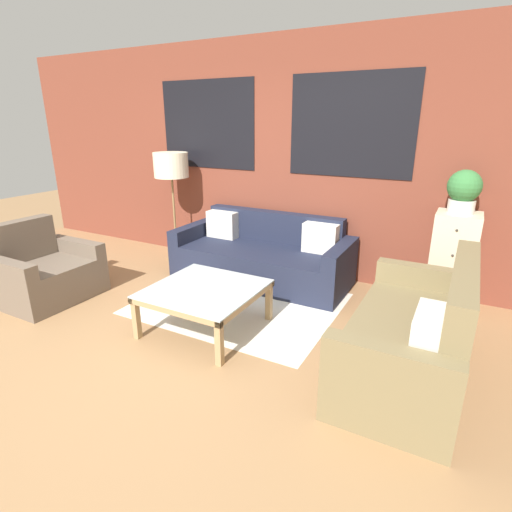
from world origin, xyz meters
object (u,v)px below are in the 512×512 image
at_px(settee_vintage, 413,338).
at_px(potted_plant, 464,190).
at_px(coffee_table, 205,293).
at_px(armchair_corner, 45,274).
at_px(couch_dark, 263,257).
at_px(floor_lamp, 171,168).
at_px(drawer_cabinet, 452,261).

relative_size(settee_vintage, potted_plant, 4.02).
bearing_deg(potted_plant, coffee_table, -140.97).
xyz_separation_m(settee_vintage, coffee_table, (-1.79, -0.16, 0.05)).
bearing_deg(coffee_table, armchair_corner, -172.71).
height_order(couch_dark, settee_vintage, settee_vintage).
height_order(coffee_table, floor_lamp, floor_lamp).
xyz_separation_m(couch_dark, armchair_corner, (-1.83, -1.61, -0.00)).
bearing_deg(couch_dark, coffee_table, -85.44).
bearing_deg(couch_dark, floor_lamp, 176.50).
height_order(floor_lamp, potted_plant, floor_lamp).
xyz_separation_m(floor_lamp, drawer_cabinet, (3.46, 0.13, -0.76)).
relative_size(settee_vintage, coffee_table, 1.76).
bearing_deg(couch_dark, armchair_corner, -138.68).
height_order(settee_vintage, drawer_cabinet, drawer_cabinet).
distance_m(coffee_table, floor_lamp, 2.28).
bearing_deg(armchair_corner, drawer_cabinet, 25.15).
height_order(drawer_cabinet, potted_plant, potted_plant).
distance_m(settee_vintage, floor_lamp, 3.67).
distance_m(coffee_table, drawer_cabinet, 2.51).
height_order(coffee_table, potted_plant, potted_plant).
distance_m(settee_vintage, potted_plant, 1.69).
distance_m(armchair_corner, floor_lamp, 2.01).
relative_size(armchair_corner, floor_lamp, 0.65).
bearing_deg(couch_dark, settee_vintage, -32.36).
xyz_separation_m(settee_vintage, floor_lamp, (-3.30, 1.29, 0.95)).
relative_size(coffee_table, floor_lamp, 0.65).
bearing_deg(armchair_corner, couch_dark, 41.32).
bearing_deg(armchair_corner, floor_lamp, 75.88).
bearing_deg(settee_vintage, couch_dark, 147.64).
xyz_separation_m(settee_vintage, armchair_corner, (-3.73, -0.41, -0.03)).
relative_size(couch_dark, armchair_corner, 2.23).
relative_size(coffee_table, potted_plant, 2.28).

